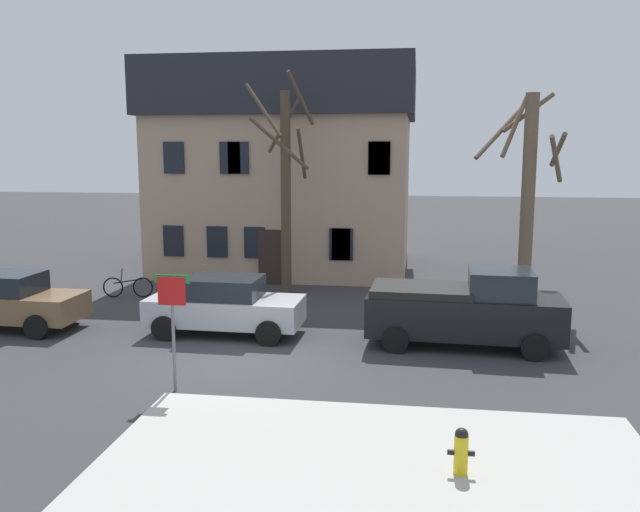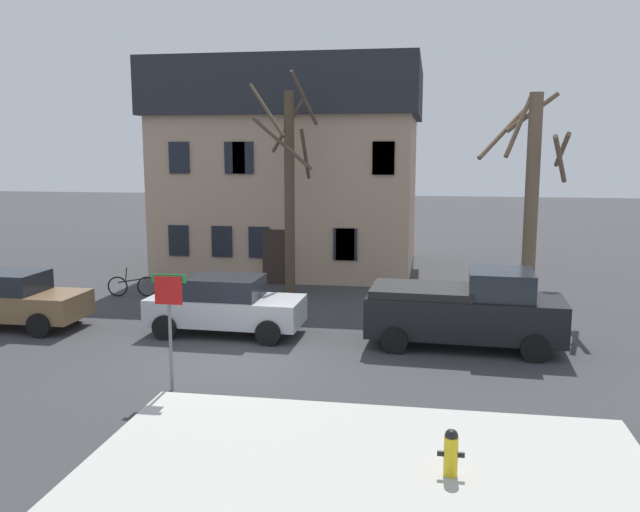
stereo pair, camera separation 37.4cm
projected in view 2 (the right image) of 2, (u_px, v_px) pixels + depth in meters
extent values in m
plane|color=#38383A|center=(231.00, 363.00, 16.19)|extent=(120.00, 120.00, 0.00)
cube|color=#B7B5AD|center=(361.00, 493.00, 9.92)|extent=(9.08, 6.72, 0.12)
cube|color=tan|center=(295.00, 194.00, 29.16)|extent=(10.25, 8.14, 6.40)
cube|color=#23262D|center=(294.00, 93.00, 28.48)|extent=(10.75, 8.64, 2.22)
cube|color=#2D231E|center=(277.00, 257.00, 25.47)|extent=(1.10, 0.12, 2.10)
cube|color=black|center=(179.00, 240.00, 26.03)|extent=(0.80, 0.08, 1.20)
cube|color=black|center=(222.00, 241.00, 25.74)|extent=(0.80, 0.08, 1.20)
cube|color=black|center=(259.00, 242.00, 25.50)|extent=(0.80, 0.08, 1.20)
cube|color=black|center=(344.00, 244.00, 24.97)|extent=(0.80, 0.08, 1.20)
cube|color=black|center=(347.00, 244.00, 24.95)|extent=(0.80, 0.08, 1.20)
cube|color=black|center=(179.00, 158.00, 25.50)|extent=(0.80, 0.08, 1.20)
cube|color=black|center=(235.00, 158.00, 25.14)|extent=(0.80, 0.08, 1.20)
cube|color=black|center=(243.00, 158.00, 25.09)|extent=(0.80, 0.08, 1.20)
cube|color=black|center=(383.00, 158.00, 24.23)|extent=(0.80, 0.08, 1.20)
cube|color=black|center=(384.00, 158.00, 24.23)|extent=(0.80, 0.08, 1.20)
cylinder|color=#4C3D2D|center=(289.00, 194.00, 23.37)|extent=(0.36, 0.36, 7.10)
cylinder|color=#4C3D2D|center=(288.00, 126.00, 23.52)|extent=(1.18, 0.45, 1.90)
cylinder|color=#4C3D2D|center=(267.00, 110.00, 22.32)|extent=(1.57, 1.37, 1.88)
cylinder|color=#4C3D2D|center=(304.00, 98.00, 22.45)|extent=(0.78, 1.34, 1.76)
cylinder|color=#4C3D2D|center=(305.00, 154.00, 23.03)|extent=(0.17, 1.25, 1.78)
cylinder|color=#4C3D2D|center=(282.00, 144.00, 22.14)|extent=(2.04, 0.17, 1.76)
cylinder|color=brown|center=(531.00, 204.00, 20.94)|extent=(0.43, 0.43, 6.85)
cylinder|color=brown|center=(560.00, 159.00, 20.32)|extent=(0.77, 1.61, 1.48)
cylinder|color=brown|center=(518.00, 127.00, 21.02)|extent=(0.99, 1.09, 1.96)
cylinder|color=brown|center=(562.00, 150.00, 20.55)|extent=(0.17, 1.75, 1.08)
cylinder|color=brown|center=(532.00, 112.00, 21.23)|extent=(1.61, 0.15, 1.29)
cylinder|color=brown|center=(505.00, 131.00, 21.53)|extent=(1.84, 1.80, 1.86)
cube|color=brown|center=(7.00, 304.00, 19.37)|extent=(4.60, 1.79, 0.73)
cube|color=#1E232B|center=(6.00, 282.00, 19.27)|extent=(2.13, 1.55, 0.58)
cylinder|color=black|center=(73.00, 311.00, 19.98)|extent=(0.68, 0.23, 0.68)
cylinder|color=black|center=(39.00, 325.00, 18.31)|extent=(0.68, 0.23, 0.68)
cube|color=#B7BABF|center=(226.00, 310.00, 18.63)|extent=(4.32, 1.85, 0.73)
cube|color=#1E232B|center=(226.00, 287.00, 18.53)|extent=(2.00, 1.58, 0.58)
cylinder|color=black|center=(284.00, 317.00, 19.26)|extent=(0.69, 0.24, 0.68)
cylinder|color=black|center=(268.00, 333.00, 17.57)|extent=(0.69, 0.24, 0.68)
cylinder|color=black|center=(189.00, 312.00, 19.80)|extent=(0.69, 0.24, 0.68)
cylinder|color=black|center=(165.00, 327.00, 18.11)|extent=(0.69, 0.24, 0.68)
cube|color=black|center=(464.00, 315.00, 17.39)|extent=(5.10, 2.19, 1.04)
cube|color=#1E232B|center=(501.00, 284.00, 17.06)|extent=(1.68, 1.80, 0.70)
cube|color=black|center=(422.00, 290.00, 17.52)|extent=(2.69, 2.00, 0.20)
cylinder|color=black|center=(528.00, 328.00, 18.06)|extent=(0.69, 0.25, 0.68)
cylinder|color=black|center=(535.00, 349.00, 16.17)|extent=(0.69, 0.25, 0.68)
cylinder|color=black|center=(402.00, 321.00, 18.77)|extent=(0.69, 0.25, 0.68)
cylinder|color=black|center=(394.00, 340.00, 16.88)|extent=(0.69, 0.25, 0.68)
cylinder|color=gold|center=(451.00, 456.00, 10.31)|extent=(0.22, 0.22, 0.63)
sphere|color=black|center=(451.00, 436.00, 10.25)|extent=(0.21, 0.21, 0.21)
cylinder|color=black|center=(440.00, 453.00, 10.33)|extent=(0.10, 0.09, 0.09)
cylinder|color=black|center=(461.00, 455.00, 10.28)|extent=(0.10, 0.09, 0.09)
cylinder|color=slate|center=(170.00, 334.00, 14.15)|extent=(0.07, 0.07, 2.49)
cube|color=red|center=(168.00, 290.00, 13.98)|extent=(0.60, 0.03, 0.60)
cube|color=#1E8C38|center=(169.00, 278.00, 13.98)|extent=(0.76, 0.02, 0.18)
torus|color=black|center=(147.00, 287.00, 23.41)|extent=(0.71, 0.15, 0.71)
torus|color=black|center=(118.00, 286.00, 23.42)|extent=(0.71, 0.15, 0.71)
cylinder|color=black|center=(132.00, 280.00, 23.38)|extent=(0.99, 0.19, 0.19)
cylinder|color=black|center=(126.00, 274.00, 23.35)|extent=(0.09, 0.05, 0.45)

